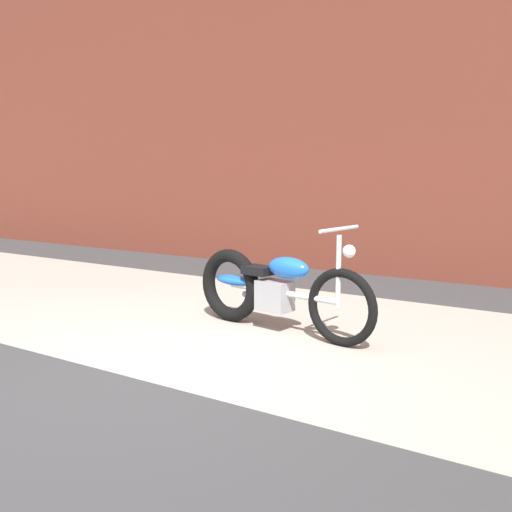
{
  "coord_description": "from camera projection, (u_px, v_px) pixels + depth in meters",
  "views": [
    {
      "loc": [
        2.83,
        -2.83,
        1.47
      ],
      "look_at": [
        0.22,
        1.32,
        0.75
      ],
      "focal_mm": 39.37,
      "sensor_mm": 36.0,
      "label": 1
    }
  ],
  "objects": [
    {
      "name": "sidewalk_slab",
      "position": [
        260.0,
        324.0,
        5.53
      ],
      "size": [
        36.0,
        3.5,
        0.01
      ],
      "primitive_type": "cube",
      "color": "#9E998E",
      "rests_on": "ground"
    },
    {
      "name": "motorcycle_blue",
      "position": [
        268.0,
        288.0,
        5.29
      ],
      "size": [
        2.0,
        0.64,
        1.03
      ],
      "rotation": [
        0.0,
        0.0,
        -0.14
      ],
      "color": "black",
      "rests_on": "ground"
    },
    {
      "name": "ground_plane",
      "position": [
        133.0,
        378.0,
        4.07
      ],
      "size": [
        80.0,
        80.0,
        0.0
      ],
      "primitive_type": "plane",
      "color": "#38383A"
    },
    {
      "name": "brick_building_wall",
      "position": [
        387.0,
        87.0,
        8.03
      ],
      "size": [
        36.0,
        0.5,
        5.41
      ],
      "primitive_type": "cube",
      "color": "brown",
      "rests_on": "ground"
    }
  ]
}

